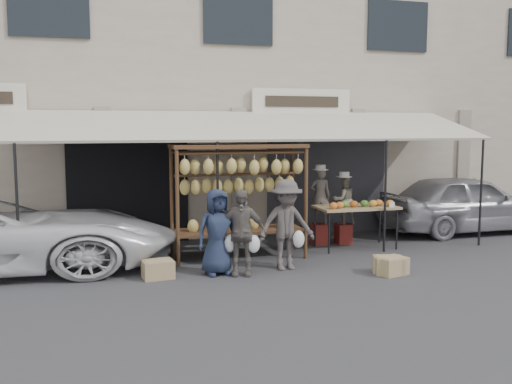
# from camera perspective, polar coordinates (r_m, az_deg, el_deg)

# --- Properties ---
(ground_plane) EXTENTS (90.00, 90.00, 0.00)m
(ground_plane) POSITION_cam_1_polar(r_m,az_deg,el_deg) (10.12, 3.20, -8.18)
(ground_plane) COLOR #2D2D30
(shophouse) EXTENTS (24.00, 6.15, 7.30)m
(shophouse) POSITION_cam_1_polar(r_m,az_deg,el_deg) (16.10, -4.45, 10.38)
(shophouse) COLOR #BDAD98
(shophouse) RESTS_ON ground_plane
(awning) EXTENTS (10.00, 2.35, 2.92)m
(awning) POSITION_cam_1_polar(r_m,az_deg,el_deg) (11.96, -0.29, 6.56)
(awning) COLOR beige
(awning) RESTS_ON ground_plane
(banana_rack) EXTENTS (2.60, 0.90, 2.24)m
(banana_rack) POSITION_cam_1_polar(r_m,az_deg,el_deg) (11.00, -1.69, 1.34)
(banana_rack) COLOR #472718
(banana_rack) RESTS_ON ground_plane
(produce_table) EXTENTS (1.70, 0.90, 1.04)m
(produce_table) POSITION_cam_1_polar(r_m,az_deg,el_deg) (12.20, 10.06, -1.53)
(produce_table) COLOR #9C885D
(produce_table) RESTS_ON ground_plane
(vendor_left) EXTENTS (0.52, 0.42, 1.22)m
(vendor_left) POSITION_cam_1_polar(r_m,az_deg,el_deg) (12.46, 6.44, -0.42)
(vendor_left) COLOR #5E554F
(vendor_left) RESTS_ON stool_left
(vendor_right) EXTENTS (0.55, 0.44, 1.07)m
(vendor_right) POSITION_cam_1_polar(r_m,az_deg,el_deg) (12.64, 8.78, -0.77)
(vendor_right) COLOR gray
(vendor_right) RESTS_ON stool_right
(customer_left) EXTENTS (0.80, 0.59, 1.50)m
(customer_left) POSITION_cam_1_polar(r_m,az_deg,el_deg) (9.94, -3.90, -4.01)
(customer_left) COLOR #1F2941
(customer_left) RESTS_ON ground_plane
(customer_mid) EXTENTS (0.95, 0.61, 1.51)m
(customer_mid) POSITION_cam_1_polar(r_m,az_deg,el_deg) (9.87, -1.53, -4.06)
(customer_mid) COLOR #645C57
(customer_mid) RESTS_ON ground_plane
(customer_right) EXTENTS (1.07, 0.64, 1.63)m
(customer_right) POSITION_cam_1_polar(r_m,az_deg,el_deg) (10.28, 3.04, -3.29)
(customer_right) COLOR #4B4442
(customer_right) RESTS_ON ground_plane
(stool_left) EXTENTS (0.34, 0.34, 0.46)m
(stool_left) POSITION_cam_1_polar(r_m,az_deg,el_deg) (12.59, 6.39, -4.21)
(stool_left) COLOR maroon
(stool_left) RESTS_ON ground_plane
(stool_right) EXTENTS (0.40, 0.40, 0.44)m
(stool_right) POSITION_cam_1_polar(r_m,az_deg,el_deg) (12.76, 8.72, -4.14)
(stool_right) COLOR maroon
(stool_right) RESTS_ON ground_plane
(crate_near_a) EXTENTS (0.58, 0.50, 0.30)m
(crate_near_a) POSITION_cam_1_polar(r_m,az_deg,el_deg) (10.36, 13.12, -7.14)
(crate_near_a) COLOR tan
(crate_near_a) RESTS_ON ground_plane
(crate_near_b) EXTENTS (0.59, 0.51, 0.30)m
(crate_near_b) POSITION_cam_1_polar(r_m,az_deg,el_deg) (10.32, 13.40, -7.19)
(crate_near_b) COLOR tan
(crate_near_b) RESTS_ON ground_plane
(crate_far) EXTENTS (0.55, 0.44, 0.31)m
(crate_far) POSITION_cam_1_polar(r_m,az_deg,el_deg) (9.94, -9.78, -7.63)
(crate_far) COLOR tan
(crate_far) RESTS_ON ground_plane
(sedan) EXTENTS (4.22, 1.70, 1.44)m
(sedan) POSITION_cam_1_polar(r_m,az_deg,el_deg) (14.76, 20.27, -1.06)
(sedan) COLOR gray
(sedan) RESTS_ON ground_plane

